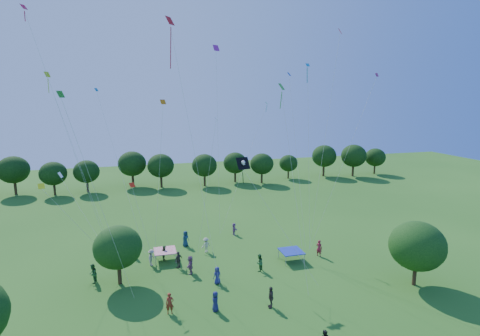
# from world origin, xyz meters

# --- Properties ---
(near_tree_north) EXTENTS (4.24, 4.24, 5.42)m
(near_tree_north) POSITION_xyz_m (-9.94, 18.71, 3.50)
(near_tree_north) COLOR #422B19
(near_tree_north) RESTS_ON ground
(near_tree_east) EXTENTS (4.82, 4.82, 5.86)m
(near_tree_east) POSITION_xyz_m (15.49, 11.41, 3.69)
(near_tree_east) COLOR #422B19
(near_tree_east) RESTS_ON ground
(treeline) EXTENTS (88.01, 8.77, 6.77)m
(treeline) POSITION_xyz_m (-1.73, 55.43, 4.09)
(treeline) COLOR #422B19
(treeline) RESTS_ON ground
(tent_red_stripe) EXTENTS (2.20, 2.20, 1.10)m
(tent_red_stripe) POSITION_xyz_m (-5.61, 22.63, 1.04)
(tent_red_stripe) COLOR red
(tent_red_stripe) RESTS_ON ground
(tent_blue) EXTENTS (2.20, 2.20, 1.10)m
(tent_blue) POSITION_xyz_m (6.87, 19.02, 1.04)
(tent_blue) COLOR #192EA3
(tent_blue) RESTS_ON ground
(crowd_person_0) EXTENTS (0.89, 0.70, 1.59)m
(crowd_person_0) POSITION_xyz_m (-1.47, 16.37, 0.80)
(crowd_person_0) COLOR navy
(crowd_person_0) RESTS_ON ground
(crowd_person_1) EXTENTS (0.74, 0.79, 1.78)m
(crowd_person_1) POSITION_xyz_m (10.17, 19.30, 0.89)
(crowd_person_1) COLOR maroon
(crowd_person_1) RESTS_ON ground
(crowd_person_2) EXTENTS (0.63, 0.95, 1.78)m
(crowd_person_2) POSITION_xyz_m (-12.27, 19.53, 0.89)
(crowd_person_2) COLOR #24562D
(crowd_person_2) RESTS_ON ground
(crowd_person_3) EXTENTS (0.89, 1.20, 1.67)m
(crowd_person_3) POSITION_xyz_m (-7.01, 21.76, 0.84)
(crowd_person_3) COLOR #B2A28F
(crowd_person_3) RESTS_ON ground
(crowd_person_4) EXTENTS (0.64, 1.10, 1.77)m
(crowd_person_4) POSITION_xyz_m (1.84, 11.43, 0.89)
(crowd_person_4) COLOR #39302E
(crowd_person_4) RESTS_ON ground
(crowd_person_5) EXTENTS (1.00, 1.75, 1.77)m
(crowd_person_5) POSITION_xyz_m (-3.52, 19.01, 0.89)
(crowd_person_5) COLOR #884F70
(crowd_person_5) RESTS_ON ground
(crowd_person_6) EXTENTS (0.99, 0.90, 1.79)m
(crowd_person_6) POSITION_xyz_m (-3.08, 25.79, 0.89)
(crowd_person_6) COLOR navy
(crowd_person_6) RESTS_ON ground
(crowd_person_7) EXTENTS (0.66, 0.45, 1.70)m
(crowd_person_7) POSITION_xyz_m (-6.02, 12.69, 0.85)
(crowd_person_7) COLOR maroon
(crowd_person_7) RESTS_ON ground
(crowd_person_8) EXTENTS (0.43, 0.78, 1.55)m
(crowd_person_8) POSITION_xyz_m (-5.65, 22.69, 0.78)
(crowd_person_8) COLOR #2C5725
(crowd_person_8) RESTS_ON ground
(crowd_person_9) EXTENTS (1.18, 0.87, 1.65)m
(crowd_person_9) POSITION_xyz_m (-1.18, 23.52, 0.82)
(crowd_person_9) COLOR #BBB696
(crowd_person_9) RESTS_ON ground
(crowd_person_10) EXTENTS (1.04, 1.01, 1.70)m
(crowd_person_10) POSITION_xyz_m (-4.46, 20.51, 0.85)
(crowd_person_10) COLOR #3E3731
(crowd_person_10) RESTS_ON ground
(crowd_person_11) EXTENTS (0.59, 1.42, 1.49)m
(crowd_person_11) POSITION_xyz_m (3.09, 27.74, 0.74)
(crowd_person_11) COLOR #9E5C9E
(crowd_person_11) RESTS_ON ground
(crowd_person_12) EXTENTS (0.53, 0.85, 1.61)m
(crowd_person_12) POSITION_xyz_m (-2.53, 12.14, 0.81)
(crowd_person_12) COLOR #1B1F4F
(crowd_person_12) RESTS_ON ground
(crowd_person_13) EXTENTS (0.64, 0.67, 1.52)m
(crowd_person_13) POSITION_xyz_m (-8.72, 24.20, 0.76)
(crowd_person_13) COLOR maroon
(crowd_person_13) RESTS_ON ground
(crowd_person_14) EXTENTS (0.91, 0.92, 1.71)m
(crowd_person_14) POSITION_xyz_m (2.97, 17.71, 0.85)
(crowd_person_14) COLOR #26592C
(crowd_person_14) RESTS_ON ground
(pirate_kite) EXTENTS (5.06, 7.60, 9.74)m
(pirate_kite) POSITION_xyz_m (1.67, 18.47, 10.38)
(pirate_kite) COLOR black
(red_high_kite) EXTENTS (3.52, 2.52, 21.16)m
(red_high_kite) POSITION_xyz_m (-4.54, 14.94, 18.41)
(red_high_kite) COLOR red
(small_kite_0) EXTENTS (5.51, 0.74, 22.43)m
(small_kite_0) POSITION_xyz_m (-14.38, 20.42, 17.17)
(small_kite_0) COLOR red
(small_kite_1) EXTENTS (1.61, 0.56, 15.07)m
(small_kite_1) POSITION_xyz_m (-5.86, 18.79, 12.28)
(small_kite_1) COLOR #CF6C0A
(small_kite_2) EXTENTS (5.23, 2.48, 8.43)m
(small_kite_2) POSITION_xyz_m (-14.44, 18.70, 7.83)
(small_kite_2) COLOR #FAF616
(small_kite_3) EXTENTS (3.44, 4.60, 15.64)m
(small_kite_3) POSITION_xyz_m (-10.93, 10.44, 12.15)
(small_kite_3) COLOR #237F17
(small_kite_4) EXTENTS (0.54, 5.49, 17.87)m
(small_kite_4) POSITION_xyz_m (8.30, 22.53, 13.86)
(small_kite_4) COLOR #1142B2
(small_kite_5) EXTENTS (4.08, 3.87, 17.35)m
(small_kite_5) POSITION_xyz_m (11.31, 16.14, 12.50)
(small_kite_5) COLOR purple
(small_kite_6) EXTENTS (2.19, 0.44, 13.42)m
(small_kite_6) POSITION_xyz_m (-1.10, 20.61, 10.64)
(small_kite_6) COLOR silver
(small_kite_7) EXTENTS (6.66, 3.33, 14.71)m
(small_kite_7) POSITION_xyz_m (5.53, 27.68, 11.60)
(small_kite_7) COLOR #0BACAD
(small_kite_8) EXTENTS (2.58, 0.65, 21.49)m
(small_kite_8) POSITION_xyz_m (10.18, 18.19, 17.03)
(small_kite_8) COLOR red
(small_kite_9) EXTENTS (1.89, 0.56, 7.83)m
(small_kite_9) POSITION_xyz_m (-8.16, 19.23, 7.57)
(small_kite_9) COLOR red
(small_kite_10) EXTENTS (5.60, 5.41, 17.62)m
(small_kite_10) POSITION_xyz_m (-14.49, 24.30, 14.82)
(small_kite_10) COLOR #BCD112
(small_kite_11) EXTENTS (1.39, 4.36, 16.35)m
(small_kite_11) POSITION_xyz_m (3.68, 13.51, 14.38)
(small_kite_11) COLOR #359B1C
(small_kite_12) EXTENTS (4.37, 7.83, 16.23)m
(small_kite_12) POSITION_xyz_m (-10.38, 26.92, 12.10)
(small_kite_12) COLOR #117BB1
(small_kite_13) EXTENTS (0.76, 0.66, 20.60)m
(small_kite_13) POSITION_xyz_m (0.62, 25.27, 17.45)
(small_kite_13) COLOR #A21B8F
(small_kite_14) EXTENTS (5.53, 7.89, 7.54)m
(small_kite_14) POSITION_xyz_m (-14.91, 26.61, 7.39)
(small_kite_14) COLOR white
(small_kite_15) EXTENTS (1.28, 0.51, 18.31)m
(small_kite_15) POSITION_xyz_m (7.89, 18.19, 13.99)
(small_kite_15) COLOR #0D84C4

